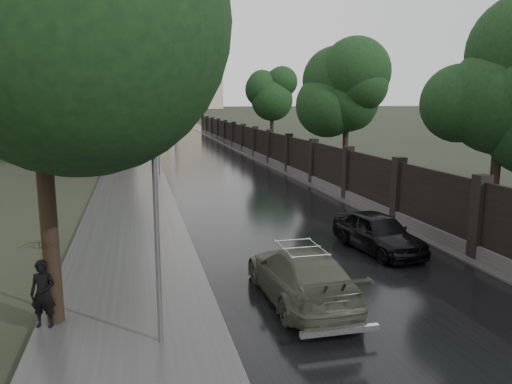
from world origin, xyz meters
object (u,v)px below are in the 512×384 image
at_px(tree_left_far, 101,96).
at_px(volga_sedan, 301,275).
at_px(tree_right_c, 272,100).
at_px(pedestrian_umbrella, 40,258).
at_px(tree_right_a, 502,100).
at_px(traffic_light, 158,140).
at_px(tree_left_near, 34,25).
at_px(tree_right_b, 347,100).
at_px(lamp_post, 156,220).
at_px(car_right_near, 378,232).

bearing_deg(tree_left_far, volga_sedan, -77.10).
bearing_deg(tree_right_c, pedestrian_umbrella, -112.31).
bearing_deg(tree_right_a, tree_left_far, 125.17).
height_order(tree_right_a, tree_right_c, same).
xyz_separation_m(tree_right_c, traffic_light, (-11.80, -15.01, -2.55)).
height_order(tree_right_c, traffic_light, tree_right_c).
distance_m(tree_left_near, tree_right_a, 15.97).
distance_m(tree_right_b, lamp_post, 24.33).
relative_size(tree_right_a, tree_right_c, 1.00).
bearing_deg(car_right_near, lamp_post, -153.72).
relative_size(tree_right_c, lamp_post, 1.37).
bearing_deg(volga_sedan, tree_right_b, -117.57).
height_order(tree_left_near, tree_right_b, tree_left_near).
bearing_deg(tree_right_c, traffic_light, -128.18).
relative_size(tree_right_b, tree_right_c, 1.00).
distance_m(traffic_light, volga_sedan, 22.02).
height_order(tree_right_c, volga_sedan, tree_right_c).
distance_m(tree_right_c, car_right_near, 34.23).
distance_m(tree_right_c, pedestrian_umbrella, 40.39).
bearing_deg(tree_left_far, tree_right_c, 32.83).
bearing_deg(traffic_light, tree_left_near, -98.53).
xyz_separation_m(tree_left_near, car_right_near, (9.54, 3.49, -5.76)).
xyz_separation_m(tree_right_c, volga_sedan, (-9.36, -36.82, -4.29)).
distance_m(tree_right_b, pedestrian_umbrella, 24.79).
bearing_deg(tree_right_a, tree_right_b, 90.00).
distance_m(tree_right_b, tree_right_c, 18.00).
relative_size(tree_right_c, pedestrian_umbrella, 3.04).
height_order(tree_left_near, pedestrian_umbrella, tree_left_near).
height_order(tree_right_c, pedestrian_umbrella, tree_right_c).
distance_m(tree_right_b, volga_sedan, 21.45).
bearing_deg(tree_right_b, tree_left_far, 152.70).
bearing_deg(tree_right_a, traffic_light, 124.77).
xyz_separation_m(tree_left_near, volga_sedan, (5.74, 0.18, -5.76)).
height_order(tree_left_far, tree_right_a, tree_left_far).
bearing_deg(volga_sedan, tree_left_far, -78.24).
xyz_separation_m(tree_right_b, pedestrian_umbrella, (-15.28, -19.24, -3.25)).
bearing_deg(lamp_post, traffic_light, 87.32).
distance_m(tree_right_a, car_right_near, 7.18).
height_order(tree_right_c, lamp_post, tree_right_c).
bearing_deg(tree_right_b, tree_right_c, 90.00).
bearing_deg(tree_right_c, volga_sedan, -104.26).
relative_size(tree_right_c, car_right_near, 1.82).
xyz_separation_m(tree_right_c, lamp_post, (-12.90, -38.50, -2.28)).
xyz_separation_m(tree_left_far, tree_right_a, (15.50, -22.00, -0.29)).
distance_m(tree_right_a, lamp_post, 14.62).
height_order(tree_left_far, tree_right_b, tree_left_far).
xyz_separation_m(tree_right_b, tree_right_c, (0.00, 18.00, 0.00)).
height_order(tree_left_near, lamp_post, tree_left_near).
xyz_separation_m(tree_right_a, traffic_light, (-11.80, 16.99, -2.55)).
bearing_deg(car_right_near, tree_left_near, -167.83).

